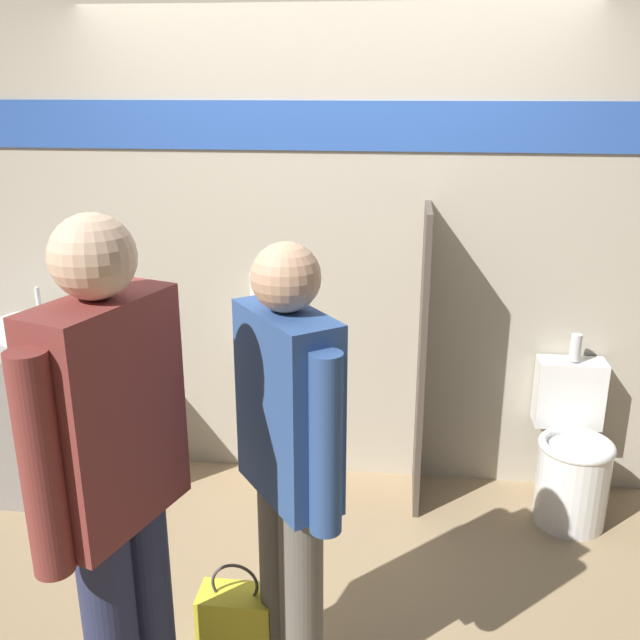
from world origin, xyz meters
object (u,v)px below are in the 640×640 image
at_px(urinal_near_counter, 275,344).
at_px(shopping_bag, 237,627).
at_px(sink_basin, 31,328).
at_px(cell_phone, 57,351).
at_px(toilet, 571,458).
at_px(person_with_lanyard, 289,462).
at_px(person_in_vest, 116,482).

xyz_separation_m(urinal_near_counter, shopping_bag, (0.08, -1.35, -0.65)).
bearing_deg(shopping_bag, urinal_near_counter, 93.60).
relative_size(sink_basin, cell_phone, 2.36).
xyz_separation_m(sink_basin, toilet, (2.85, -0.04, -0.57)).
bearing_deg(urinal_near_counter, cell_phone, -164.13).
bearing_deg(person_with_lanyard, toilet, -81.87).
bearing_deg(person_with_lanyard, urinal_near_counter, -24.80).
relative_size(cell_phone, person_in_vest, 0.08).
distance_m(person_with_lanyard, shopping_bag, 0.79).
distance_m(cell_phone, toilet, 2.67).
bearing_deg(person_in_vest, shopping_bag, -15.52).
xyz_separation_m(sink_basin, shopping_bag, (1.38, -1.23, -0.73)).
distance_m(sink_basin, person_in_vest, 1.96).
height_order(sink_basin, urinal_near_counter, urinal_near_counter).
distance_m(cell_phone, urinal_near_counter, 1.11).
xyz_separation_m(sink_basin, person_in_vest, (1.13, -1.60, 0.11)).
xyz_separation_m(toilet, shopping_bag, (-1.47, -1.19, -0.16)).
height_order(cell_phone, shopping_bag, cell_phone).
bearing_deg(person_with_lanyard, person_in_vest, 85.85).
height_order(cell_phone, urinal_near_counter, urinal_near_counter).
height_order(cell_phone, toilet, toilet).
relative_size(toilet, person_in_vest, 0.51).
distance_m(person_in_vest, shopping_bag, 0.95).
bearing_deg(sink_basin, cell_phone, -38.47).
height_order(sink_basin, toilet, sink_basin).
bearing_deg(cell_phone, urinal_near_counter, 15.87).
bearing_deg(urinal_near_counter, person_with_lanyard, -77.76).
relative_size(sink_basin, urinal_near_counter, 0.27).
distance_m(cell_phone, person_in_vest, 1.68).
xyz_separation_m(cell_phone, toilet, (2.62, 0.14, -0.52)).
bearing_deg(toilet, person_with_lanyard, -134.83).
height_order(sink_basin, person_with_lanyard, person_with_lanyard).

